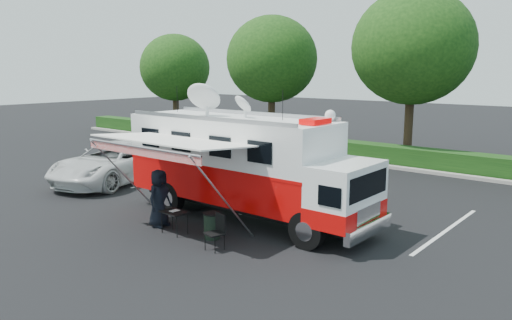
% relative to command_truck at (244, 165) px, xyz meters
% --- Properties ---
extents(ground_plane, '(120.00, 120.00, 0.00)m').
position_rel_command_truck_xyz_m(ground_plane, '(0.08, 0.00, -1.81)').
color(ground_plane, black).
rests_on(ground_plane, ground).
extents(back_border, '(60.00, 6.14, 8.87)m').
position_rel_command_truck_xyz_m(back_border, '(1.22, 12.90, 3.19)').
color(back_border, '#9E998E').
rests_on(back_border, ground_plane).
extents(stall_lines, '(24.12, 5.50, 0.01)m').
position_rel_command_truck_xyz_m(stall_lines, '(-0.42, 3.00, -1.81)').
color(stall_lines, silver).
rests_on(stall_lines, ground_plane).
extents(command_truck, '(8.81, 2.42, 4.23)m').
position_rel_command_truck_xyz_m(command_truck, '(0.00, 0.00, 0.00)').
color(command_truck, black).
rests_on(command_truck, ground_plane).
extents(awning, '(4.81, 2.50, 2.91)m').
position_rel_command_truck_xyz_m(awning, '(-0.79, -2.52, 0.91)').
color(awning, white).
rests_on(awning, ground_plane).
extents(white_suv, '(4.28, 6.71, 1.72)m').
position_rel_command_truck_xyz_m(white_suv, '(-7.91, 0.54, -1.81)').
color(white_suv, silver).
rests_on(white_suv, ground_plane).
extents(person, '(0.71, 0.97, 1.81)m').
position_rel_command_truck_xyz_m(person, '(-1.53, -2.28, -1.81)').
color(person, black).
rests_on(person, ground_plane).
extents(folding_table, '(0.85, 0.64, 0.69)m').
position_rel_command_truck_xyz_m(folding_table, '(-0.62, -2.48, -1.17)').
color(folding_table, black).
rests_on(folding_table, ground_plane).
extents(folding_chair, '(0.57, 0.59, 0.98)m').
position_rel_command_truck_xyz_m(folding_chair, '(1.27, -2.60, -1.23)').
color(folding_chair, black).
rests_on(folding_chair, ground_plane).
extents(trash_bin, '(0.51, 0.51, 0.77)m').
position_rel_command_truck_xyz_m(trash_bin, '(0.55, -2.08, -1.42)').
color(trash_bin, black).
rests_on(trash_bin, ground_plane).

